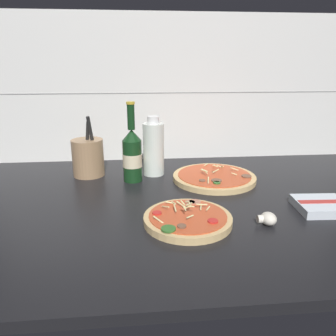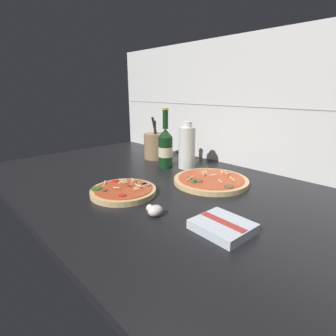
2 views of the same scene
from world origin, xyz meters
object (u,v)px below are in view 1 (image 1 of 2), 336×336
pizza_near (188,219)px  mushroom_left (268,219)px  oil_bottle (154,148)px  utensil_crock (88,157)px  dish_towel (322,206)px  pizza_far (214,177)px  beer_bottle (132,154)px

pizza_near → mushroom_left: 20.02cm
oil_bottle → utensil_crock: 23.63cm
utensil_crock → dish_towel: utensil_crock is taller
pizza_near → oil_bottle: oil_bottle is taller
utensil_crock → pizza_far: bearing=-12.4°
pizza_far → utensil_crock: utensil_crock is taller
pizza_far → beer_bottle: beer_bottle is taller
pizza_far → oil_bottle: (-20.50, 8.61, 8.74)cm
pizza_far → mushroom_left: pizza_far is taller
pizza_far → beer_bottle: bearing=175.1°
pizza_near → oil_bottle: size_ratio=1.06×
oil_bottle → utensil_crock: (-23.41, 1.08, -3.01)cm
mushroom_left → pizza_near: bearing=171.6°
beer_bottle → mushroom_left: 50.06cm
pizza_far → pizza_near: bearing=-114.5°
pizza_far → utensil_crock: (-43.91, 9.68, 5.73)cm
mushroom_left → utensil_crock: bearing=138.9°
pizza_near → dish_towel: bearing=6.1°
pizza_near → pizza_far: size_ratio=0.79×
mushroom_left → beer_bottle: bearing=133.2°
oil_bottle → utensil_crock: bearing=177.4°
pizza_near → oil_bottle: bearing=99.3°
dish_towel → pizza_far: bearing=132.0°
utensil_crock → beer_bottle: bearing=-24.7°
oil_bottle → utensil_crock: size_ratio=0.98×
beer_bottle → dish_towel: 60.23cm
utensil_crock → dish_towel: (67.95, -36.38, -5.53)cm
oil_bottle → beer_bottle: bearing=-140.6°
mushroom_left → dish_towel: mushroom_left is taller
oil_bottle → mushroom_left: bearing=-58.1°
pizza_near → mushroom_left: bearing=-8.4°
pizza_near → beer_bottle: 36.94cm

